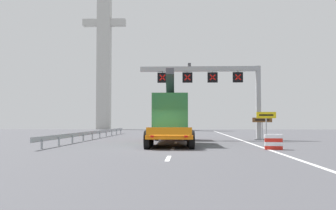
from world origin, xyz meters
The scene contains 10 objects.
ground centered at (0.00, 0.00, 0.00)m, with size 112.00×112.00×0.00m, color #4C4C51.
lane_markings centered at (0.54, 28.80, 0.01)m, with size 0.20×72.19×0.01m.
edge_line_right centered at (6.20, 12.00, 0.01)m, with size 0.20×63.00×0.01m, color silver.
overhead_lane_gantry centered at (4.09, 11.85, 5.40)m, with size 11.22×0.90×7.01m.
heavy_haul_truck_orange centered at (0.14, 7.14, 1.99)m, with size 3.32×14.12×5.30m.
exit_sign_yellow centered at (7.97, 8.78, 1.88)m, with size 1.61×0.15×2.44m.
tourist_info_sign_brown centered at (8.08, 10.97, 1.55)m, with size 1.72×0.15×2.00m.
crash_barrier_striped centered at (6.51, -0.23, 0.45)m, with size 1.06×0.63×0.90m.
guardrail_left centered at (-7.40, 13.68, 0.56)m, with size 0.13×31.35×0.76m.
bridge_pylon_distant centered at (-15.82, 56.33, 18.53)m, with size 9.00×2.00×36.27m.
Camera 1 is at (1.31, -23.25, 1.67)m, focal length 41.07 mm.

